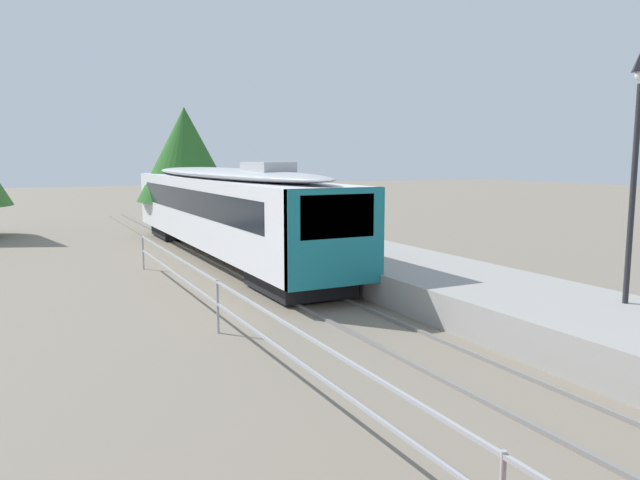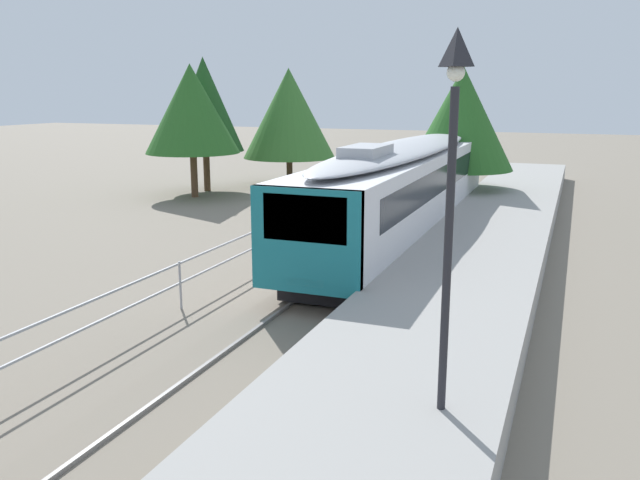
# 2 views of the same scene
# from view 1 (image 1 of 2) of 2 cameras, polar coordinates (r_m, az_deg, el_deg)

# --- Properties ---
(ground_plane) EXTENTS (160.00, 160.00, 0.00)m
(ground_plane) POSITION_cam_1_polar(r_m,az_deg,el_deg) (15.10, -9.71, -7.64)
(ground_plane) COLOR slate
(track_rails) EXTENTS (3.20, 60.00, 0.14)m
(track_rails) POSITION_cam_1_polar(r_m,az_deg,el_deg) (16.19, 0.54, -6.35)
(track_rails) COLOR slate
(track_rails) RESTS_ON ground
(commuter_train) EXTENTS (2.82, 19.00, 3.74)m
(commuter_train) POSITION_cam_1_polar(r_m,az_deg,el_deg) (23.85, -9.16, 3.23)
(commuter_train) COLOR silver
(commuter_train) RESTS_ON track_rails
(station_platform) EXTENTS (3.90, 60.00, 0.90)m
(station_platform) POSITION_cam_1_polar(r_m,az_deg,el_deg) (17.79, 9.89, -3.81)
(station_platform) COLOR #999691
(station_platform) RESTS_ON ground
(platform_lamp_mid_platform) EXTENTS (0.34, 0.34, 5.35)m
(platform_lamp_mid_platform) POSITION_cam_1_polar(r_m,az_deg,el_deg) (14.16, 28.03, 9.48)
(platform_lamp_mid_platform) COLOR #232328
(platform_lamp_mid_platform) RESTS_ON station_platform
(tree_behind_carpark) EXTENTS (4.99, 4.99, 6.62)m
(tree_behind_carpark) POSITION_cam_1_polar(r_m,az_deg,el_deg) (31.88, -12.74, 7.97)
(tree_behind_carpark) COLOR brown
(tree_behind_carpark) RESTS_ON ground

